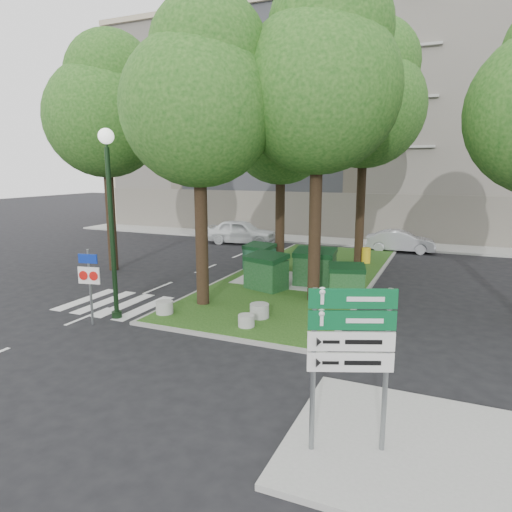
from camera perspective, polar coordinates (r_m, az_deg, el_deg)
The scene contains 25 objects.
ground at distance 13.83m, azimuth -6.37°, elevation -9.83°, with size 120.00×120.00×0.00m, color black.
median_island at distance 20.67m, azimuth 5.88°, elevation -2.60°, with size 6.00×16.00×0.12m, color #174012.
median_kerb at distance 20.68m, azimuth 5.88°, elevation -2.63°, with size 6.30×16.30×0.10m, color gray.
sidewalk_corner at distance 9.09m, azimuth 21.36°, elevation -22.02°, with size 5.00×4.00×0.12m, color #999993.
building_sidewalk at distance 30.77m, azimuth 10.90°, elevation 1.75°, with size 42.00×3.00×0.12m, color #999993.
zebra_crossing at distance 17.02m, azimuth -14.94°, elevation -6.10°, with size 5.00×3.00×0.01m, color silver.
apartment_building at distance 37.88m, azimuth 13.93°, elevation 15.38°, with size 41.00×12.00×16.00m, color #C9B097.
tree_median_near_left at distance 16.03m, azimuth -6.82°, elevation 19.59°, with size 5.20×5.20×10.53m.
tree_median_near_right at distance 16.64m, azimuth 8.22°, elevation 21.58°, with size 5.60×5.60×11.46m.
tree_median_mid at distance 21.65m, azimuth 3.42°, elevation 16.49°, with size 4.80×4.80×9.99m.
tree_median_far at distance 23.87m, azimuth 13.75°, elevation 18.93°, with size 5.80×5.80×11.93m.
tree_street_left at distance 22.95m, azimuth -18.18°, elevation 17.36°, with size 5.40×5.40×11.00m.
dumpster_a at distance 21.60m, azimuth 0.41°, elevation -0.13°, with size 1.57×1.27×1.28m.
dumpster_b at distance 18.20m, azimuth 1.27°, elevation -1.96°, with size 1.84×1.54×1.46m.
dumpster_c at distance 18.98m, azimuth 7.35°, elevation -1.39°, with size 1.72×1.25×1.54m.
dumpster_d at distance 17.54m, azimuth 11.24°, elevation -3.03°, with size 1.54×1.26×1.24m.
bollard_left at distance 15.58m, azimuth -11.36°, elevation -6.31°, with size 0.57×0.57×0.41m, color #9F9F9A.
bollard_right at distance 14.87m, azimuth 0.43°, elevation -6.85°, with size 0.63×0.63×0.45m, color gray.
bollard_mid at distance 14.08m, azimuth -1.22°, elevation -8.08°, with size 0.51×0.51×0.36m, color #9D9D98.
litter_bin at distance 23.87m, azimuth 13.59°, elevation 0.09°, with size 0.45×0.45×0.78m, color gold.
street_lamp at distance 15.23m, azimuth -17.78°, elevation 6.45°, with size 0.49×0.49×6.10m.
traffic_sign_pole at distance 15.14m, azimuth -20.09°, elevation -2.44°, with size 0.72×0.18×2.43m.
directional_sign at distance 7.82m, azimuth 11.75°, elevation -10.80°, with size 1.35×0.58×2.87m.
car_white at distance 29.79m, azimuth -1.88°, elevation 3.05°, with size 1.86×4.61×1.57m, color white.
car_silver at distance 28.14m, azimuth 17.60°, elevation 1.78°, with size 1.36×3.91×1.29m, color #AFB0B7.
Camera 1 is at (6.48, -11.19, 4.90)m, focal length 32.00 mm.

